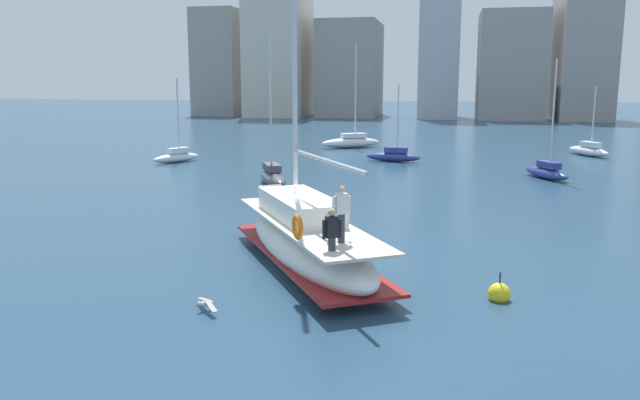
{
  "coord_description": "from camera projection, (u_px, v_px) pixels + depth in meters",
  "views": [
    {
      "loc": [
        3.99,
        -20.19,
        5.75
      ],
      "look_at": [
        -0.31,
        0.77,
        1.8
      ],
      "focal_mm": 35.33,
      "sensor_mm": 36.0,
      "label": 1
    }
  ],
  "objects": [
    {
      "name": "ground_plane",
      "position": [
        324.0,
        257.0,
        21.28
      ],
      "size": [
        400.0,
        400.0,
        0.0
      ],
      "primitive_type": "plane",
      "color": "navy"
    },
    {
      "name": "waterfront_buildings",
      "position": [
        430.0,
        52.0,
        107.2
      ],
      "size": [
        87.95,
        19.59,
        27.37
      ],
      "color": "gray",
      "rests_on": "ground"
    },
    {
      "name": "main_sailboat",
      "position": [
        307.0,
        238.0,
        20.06
      ],
      "size": [
        7.07,
        9.44,
        11.96
      ],
      "color": "white",
      "rests_on": "ground"
    },
    {
      "name": "moored_ketch_distant",
      "position": [
        177.0,
        156.0,
        46.94
      ],
      "size": [
        2.79,
        4.09,
        6.19
      ],
      "color": "silver",
      "rests_on": "ground"
    },
    {
      "name": "seagull",
      "position": [
        206.0,
        303.0,
        16.16
      ],
      "size": [
        0.91,
        1.0,
        0.18
      ],
      "color": "silver",
      "rests_on": "ground"
    },
    {
      "name": "moored_cutter_left",
      "position": [
        273.0,
        175.0,
        36.34
      ],
      "size": [
        3.24,
        4.95,
        8.58
      ],
      "color": "#4C4C51",
      "rests_on": "ground"
    },
    {
      "name": "moored_sloop_far",
      "position": [
        351.0,
        141.0,
        57.51
      ],
      "size": [
        5.55,
        4.24,
        9.31
      ],
      "color": "white",
      "rests_on": "ground"
    },
    {
      "name": "moored_catamaran",
      "position": [
        588.0,
        150.0,
        51.09
      ],
      "size": [
        3.04,
        4.67,
        5.59
      ],
      "color": "silver",
      "rests_on": "ground"
    },
    {
      "name": "moored_cutter_right",
      "position": [
        547.0,
        171.0,
        38.74
      ],
      "size": [
        2.72,
        4.23,
        7.22
      ],
      "color": "navy",
      "rests_on": "ground"
    },
    {
      "name": "moored_sloop_near",
      "position": [
        394.0,
        155.0,
        47.33
      ],
      "size": [
        4.31,
        1.7,
        5.73
      ],
      "color": "navy",
      "rests_on": "ground"
    },
    {
      "name": "mooring_buoy",
      "position": [
        499.0,
        294.0,
        16.97
      ],
      "size": [
        0.6,
        0.6,
        0.9
      ],
      "color": "yellow",
      "rests_on": "ground"
    }
  ]
}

